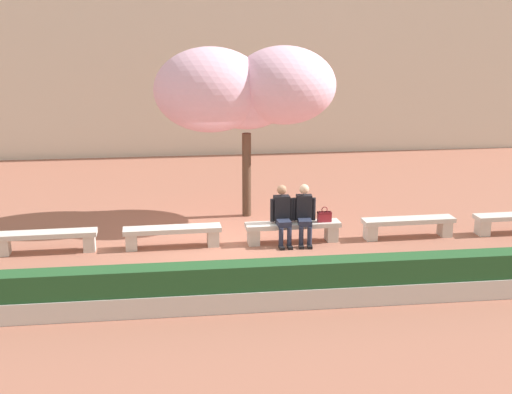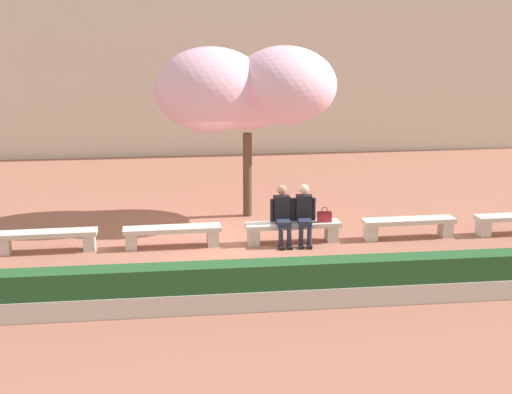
# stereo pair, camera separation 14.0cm
# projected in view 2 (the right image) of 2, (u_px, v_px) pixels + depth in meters

# --- Properties ---
(ground_plane) EXTENTS (100.00, 100.00, 0.00)m
(ground_plane) POSITION_uv_depth(u_px,v_px,m) (233.00, 245.00, 15.44)
(ground_plane) COLOR #9E604C
(building_facade) EXTENTS (30.28, 4.00, 10.55)m
(building_facade) POSITION_uv_depth(u_px,v_px,m) (201.00, 2.00, 25.88)
(building_facade) COLOR beige
(building_facade) RESTS_ON ground
(stone_bench_near_west) EXTENTS (2.09, 0.47, 0.45)m
(stone_bench_near_west) POSITION_uv_depth(u_px,v_px,m) (47.00, 238.00, 14.89)
(stone_bench_near_west) COLOR beige
(stone_bench_near_west) RESTS_ON ground
(stone_bench_center) EXTENTS (2.09, 0.47, 0.45)m
(stone_bench_center) POSITION_uv_depth(u_px,v_px,m) (172.00, 233.00, 15.20)
(stone_bench_center) COLOR beige
(stone_bench_center) RESTS_ON ground
(stone_bench_near_east) EXTENTS (2.09, 0.47, 0.45)m
(stone_bench_near_east) POSITION_uv_depth(u_px,v_px,m) (293.00, 229.00, 15.51)
(stone_bench_near_east) COLOR beige
(stone_bench_near_east) RESTS_ON ground
(stone_bench_east_end) EXTENTS (2.09, 0.47, 0.45)m
(stone_bench_east_end) POSITION_uv_depth(u_px,v_px,m) (409.00, 225.00, 15.82)
(stone_bench_east_end) COLOR beige
(stone_bench_east_end) RESTS_ON ground
(person_seated_left) EXTENTS (0.51, 0.69, 1.29)m
(person_seated_left) POSITION_uv_depth(u_px,v_px,m) (282.00, 213.00, 15.34)
(person_seated_left) COLOR black
(person_seated_left) RESTS_ON ground
(person_seated_right) EXTENTS (0.51, 0.71, 1.29)m
(person_seated_right) POSITION_uv_depth(u_px,v_px,m) (304.00, 212.00, 15.39)
(person_seated_right) COLOR black
(person_seated_right) RESTS_ON ground
(handbag) EXTENTS (0.30, 0.15, 0.34)m
(handbag) POSITION_uv_depth(u_px,v_px,m) (324.00, 216.00, 15.52)
(handbag) COLOR #A3232D
(handbag) RESTS_ON stone_bench_near_east
(cherry_tree_main) EXTENTS (4.29, 2.59, 4.15)m
(cherry_tree_main) POSITION_uv_depth(u_px,v_px,m) (246.00, 89.00, 16.77)
(cherry_tree_main) COLOR #513828
(cherry_tree_main) RESTS_ON ground
(planter_hedge_foreground) EXTENTS (18.59, 0.50, 0.80)m
(planter_hedge_foreground) POSITION_uv_depth(u_px,v_px,m) (252.00, 286.00, 12.04)
(planter_hedge_foreground) COLOR beige
(planter_hedge_foreground) RESTS_ON ground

